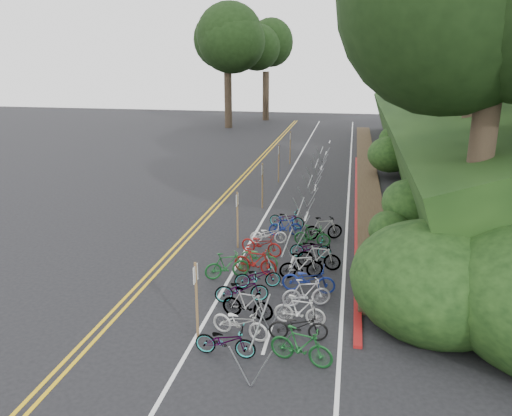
# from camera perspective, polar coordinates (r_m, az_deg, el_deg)

# --- Properties ---
(ground) EXTENTS (120.00, 120.00, 0.00)m
(ground) POSITION_cam_1_polar(r_m,az_deg,el_deg) (17.49, -7.78, -10.26)
(ground) COLOR black
(ground) RESTS_ON ground
(road_markings) EXTENTS (7.47, 80.00, 0.01)m
(road_markings) POSITION_cam_1_polar(r_m,az_deg,el_deg) (26.42, 0.45, -0.56)
(road_markings) COLOR gold
(road_markings) RESTS_ON ground
(red_curb) EXTENTS (0.25, 28.00, 0.10)m
(red_curb) POSITION_cam_1_polar(r_m,az_deg,el_deg) (27.83, 11.49, 0.10)
(red_curb) COLOR maroon
(red_curb) RESTS_ON ground
(embankment) EXTENTS (14.30, 48.14, 9.11)m
(embankment) POSITION_cam_1_polar(r_m,az_deg,el_deg) (35.01, 23.75, 6.67)
(embankment) COLOR black
(embankment) RESTS_ON ground
(bike_rack_front) EXTENTS (1.12, 3.04, 1.12)m
(bike_rack_front) POSITION_cam_1_polar(r_m,az_deg,el_deg) (14.01, 0.55, -13.61)
(bike_rack_front) COLOR gray
(bike_rack_front) RESTS_ON ground
(bike_racks_rest) EXTENTS (1.14, 23.00, 1.17)m
(bike_racks_rest) POSITION_cam_1_polar(r_m,az_deg,el_deg) (28.66, 6.18, 2.50)
(bike_racks_rest) COLOR gray
(bike_racks_rest) RESTS_ON ground
(signpost_near) EXTENTS (0.08, 0.40, 2.39)m
(signpost_near) POSITION_cam_1_polar(r_m,az_deg,el_deg) (14.66, -6.83, -9.85)
(signpost_near) COLOR brown
(signpost_near) RESTS_ON ground
(signposts_rest) EXTENTS (0.08, 18.40, 2.50)m
(signposts_rest) POSITION_cam_1_polar(r_m,az_deg,el_deg) (29.77, 1.77, 4.28)
(signposts_rest) COLOR brown
(signposts_rest) RESTS_ON ground
(bike_front) EXTENTS (1.21, 1.74, 1.03)m
(bike_front) POSITION_cam_1_polar(r_m,az_deg,el_deg) (18.68, -3.32, -6.55)
(bike_front) COLOR #144C1E
(bike_front) RESTS_ON ground
(bike_valet) EXTENTS (3.53, 12.87, 1.07)m
(bike_valet) POSITION_cam_1_polar(r_m,az_deg,el_deg) (18.41, 2.99, -7.01)
(bike_valet) COLOR slate
(bike_valet) RESTS_ON ground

